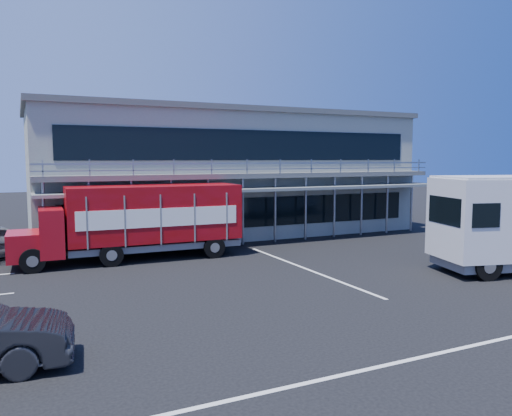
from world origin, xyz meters
name	(u,v)px	position (x,y,z in m)	size (l,w,h in m)	color
ground	(301,292)	(0.00, 0.00, 0.00)	(120.00, 120.00, 0.00)	black
building	(221,172)	(3.00, 14.94, 3.66)	(22.40, 12.00, 7.30)	gray
red_truck	(140,219)	(-3.67, 7.84, 1.81)	(9.84, 2.65, 3.29)	#9E0C15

